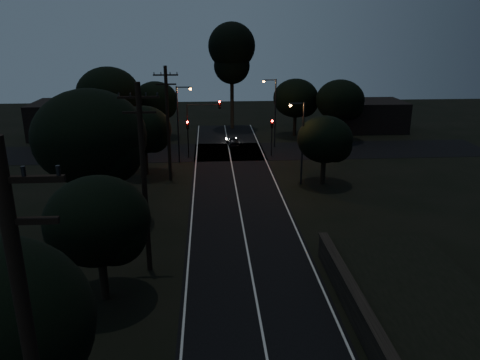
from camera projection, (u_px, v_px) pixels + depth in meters
road_surface at (235, 181)px, 43.52m from camera, size 60.00×70.00×0.03m
utility_pole_mid at (144, 178)px, 26.07m from camera, size 2.20×0.30×11.00m
utility_pole_far at (168, 122)px, 42.26m from camera, size 2.20×0.30×10.50m
tree_left_b at (101, 223)px, 23.44m from camera, size 5.31×5.31×6.75m
tree_left_c at (94, 140)px, 32.09m from camera, size 7.78×7.78×9.83m
tree_left_d at (145, 131)px, 44.26m from camera, size 5.27×5.27×6.69m
tree_far_nw at (157, 102)px, 59.28m from camera, size 5.68×5.68×7.19m
tree_far_w at (110, 95)px, 54.69m from camera, size 7.34×7.34×9.36m
tree_far_ne at (297, 99)px, 60.40m from camera, size 5.84×5.84×7.39m
tree_far_e at (342, 101)px, 57.84m from camera, size 5.96×5.96×7.57m
tree_right_a at (327, 141)px, 41.63m from camera, size 4.94×4.94×6.27m
tall_pine at (232, 53)px, 62.97m from camera, size 6.33×6.33×14.38m
building_left at (74, 119)px, 61.33m from camera, size 10.00×8.00×4.40m
building_right at (369, 115)px, 64.92m from camera, size 9.00×7.00×4.00m
signal_left at (188, 132)px, 50.74m from camera, size 0.28×0.35×4.10m
signal_right at (272, 131)px, 51.34m from camera, size 0.28×0.35×4.10m
signal_mast at (203, 118)px, 50.38m from camera, size 3.70×0.35×6.25m
streetlight_a at (180, 119)px, 48.25m from camera, size 1.66×0.26×8.00m
streetlight_b at (274, 108)px, 54.62m from camera, size 1.66×0.26×8.00m
streetlight_c at (301, 138)px, 41.48m from camera, size 1.46×0.26×7.50m
car at (233, 141)px, 56.37m from camera, size 1.56×3.25×1.07m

